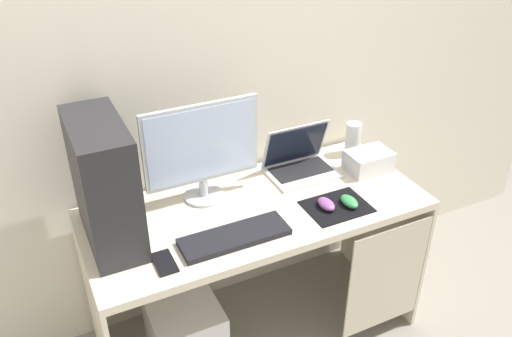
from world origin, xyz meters
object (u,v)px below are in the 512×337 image
object	(u,v)px
monitor	(202,150)
projector	(369,161)
pc_tower	(105,184)
keyboard	(235,237)
cell_phone	(164,263)
mouse_right	(349,201)
speaker	(353,139)
mouse_left	(326,204)
subwoofer	(186,333)
laptop	(300,162)

from	to	relation	value
monitor	projector	distance (m)	0.79
projector	pc_tower	bearing A→B (deg)	179.35
keyboard	cell_phone	world-z (taller)	keyboard
pc_tower	mouse_right	distance (m)	0.97
pc_tower	mouse_right	world-z (taller)	pc_tower
pc_tower	speaker	distance (m)	1.20
mouse_left	mouse_right	size ratio (longest dim) A/B	1.00
mouse_right	monitor	bearing A→B (deg)	148.68
cell_phone	keyboard	bearing A→B (deg)	3.89
mouse_right	subwoofer	size ratio (longest dim) A/B	0.32
subwoofer	speaker	bearing A→B (deg)	12.06
keyboard	subwoofer	world-z (taller)	keyboard
keyboard	pc_tower	bearing A→B (deg)	152.77
pc_tower	keyboard	xyz separation A→B (m)	(0.41, -0.21, -0.23)
projector	keyboard	world-z (taller)	projector
speaker	subwoofer	world-z (taller)	speaker
projector	keyboard	size ratio (longest dim) A/B	0.48
pc_tower	laptop	size ratio (longest dim) A/B	1.55
pc_tower	subwoofer	distance (m)	0.85
pc_tower	cell_phone	size ratio (longest dim) A/B	3.70
monitor	cell_phone	distance (m)	0.49
speaker	cell_phone	world-z (taller)	speaker
laptop	keyboard	bearing A→B (deg)	-145.14
laptop	cell_phone	bearing A→B (deg)	-155.27
keyboard	subwoofer	distance (m)	0.63
pc_tower	subwoofer	size ratio (longest dim) A/B	1.61
projector	mouse_right	size ratio (longest dim) A/B	2.08
laptop	cell_phone	distance (m)	0.83
projector	mouse_left	size ratio (longest dim) A/B	2.08
laptop	speaker	distance (m)	0.31
monitor	projector	bearing A→B (deg)	-8.37
monitor	mouse_right	distance (m)	0.64
speaker	monitor	bearing A→B (deg)	-176.41
pc_tower	mouse_left	distance (m)	0.88
laptop	mouse_right	world-z (taller)	laptop
pc_tower	mouse_right	size ratio (longest dim) A/B	5.01
cell_phone	projector	bearing A→B (deg)	11.80
mouse_left	mouse_right	distance (m)	0.10
pc_tower	mouse_right	xyz separation A→B (m)	(0.92, -0.22, -0.22)
speaker	cell_phone	bearing A→B (deg)	-160.38
pc_tower	subwoofer	xyz separation A→B (m)	(0.23, -0.06, -0.81)
projector	cell_phone	world-z (taller)	projector
cell_phone	speaker	bearing A→B (deg)	19.62
keyboard	subwoofer	bearing A→B (deg)	139.88
monitor	projector	world-z (taller)	monitor
keyboard	cell_phone	distance (m)	0.28
pc_tower	laptop	bearing A→B (deg)	7.48
mouse_left	mouse_right	xyz separation A→B (m)	(0.09, -0.03, 0.00)
speaker	cell_phone	size ratio (longest dim) A/B	1.24
monitor	keyboard	xyz separation A→B (m)	(0.00, -0.31, -0.22)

